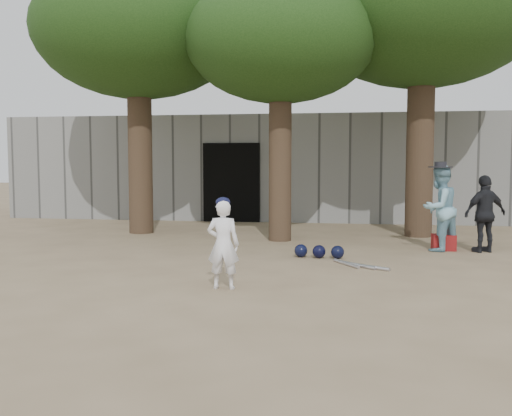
% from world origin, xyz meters
% --- Properties ---
extents(ground, '(70.00, 70.00, 0.00)m').
position_xyz_m(ground, '(0.00, 0.00, 0.00)').
color(ground, '#937C5E').
rests_on(ground, ground).
extents(boy_player, '(0.43, 0.29, 1.18)m').
position_xyz_m(boy_player, '(0.41, -0.55, 0.59)').
color(boy_player, white).
rests_on(boy_player, ground).
extents(spectator_blue, '(0.99, 0.97, 1.61)m').
position_xyz_m(spectator_blue, '(3.72, 3.26, 0.80)').
color(spectator_blue, '#82B6C9').
rests_on(spectator_blue, ground).
extents(spectator_dark, '(0.91, 0.66, 1.43)m').
position_xyz_m(spectator_dark, '(4.53, 3.21, 0.72)').
color(spectator_dark, black).
rests_on(spectator_dark, ground).
extents(red_bag, '(0.43, 0.33, 0.30)m').
position_xyz_m(red_bag, '(3.83, 3.36, 0.15)').
color(red_bag, maroon).
rests_on(red_bag, ground).
extents(back_building, '(16.00, 5.24, 3.00)m').
position_xyz_m(back_building, '(-0.00, 10.33, 1.50)').
color(back_building, gray).
rests_on(back_building, ground).
extents(helmet_row, '(0.87, 0.30, 0.23)m').
position_xyz_m(helmet_row, '(1.54, 2.08, 0.11)').
color(helmet_row, black).
rests_on(helmet_row, ground).
extents(bat_pile, '(0.89, 0.79, 0.06)m').
position_xyz_m(bat_pile, '(2.19, 1.33, 0.03)').
color(bat_pile, silver).
rests_on(bat_pile, ground).
extents(tree_row, '(11.40, 5.80, 6.69)m').
position_xyz_m(tree_row, '(0.74, 5.02, 4.69)').
color(tree_row, brown).
rests_on(tree_row, ground).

